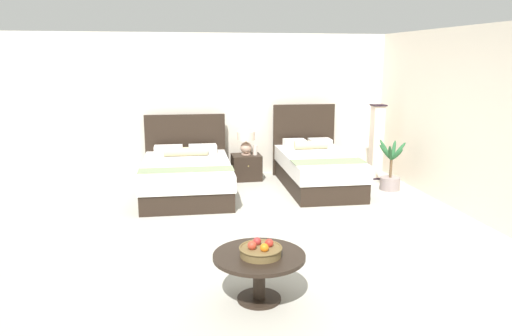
# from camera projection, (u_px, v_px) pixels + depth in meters

# --- Properties ---
(ground_plane) EXTENTS (9.20, 9.60, 0.02)m
(ground_plane) POSITION_uv_depth(u_px,v_px,m) (276.00, 226.00, 6.40)
(ground_plane) COLOR #B7B3A6
(wall_back) EXTENTS (9.20, 0.12, 2.60)m
(wall_back) POSITION_uv_depth(u_px,v_px,m) (241.00, 105.00, 8.99)
(wall_back) COLOR silver
(wall_back) RESTS_ON ground
(wall_side_right) EXTENTS (0.12, 5.20, 2.60)m
(wall_side_right) POSITION_uv_depth(u_px,v_px,m) (460.00, 119.00, 6.98)
(wall_side_right) COLOR silver
(wall_side_right) RESTS_ON ground
(bed_near_window) EXTENTS (1.48, 2.23, 1.18)m
(bed_near_window) POSITION_uv_depth(u_px,v_px,m) (187.00, 176.00, 7.84)
(bed_near_window) COLOR black
(bed_near_window) RESTS_ON ground
(bed_near_corner) EXTENTS (1.21, 2.15, 1.32)m
(bed_near_corner) POSITION_uv_depth(u_px,v_px,m) (317.00, 168.00, 8.21)
(bed_near_corner) COLOR black
(bed_near_corner) RESTS_ON ground
(nightstand) EXTENTS (0.52, 0.46, 0.46)m
(nightstand) POSITION_uv_depth(u_px,v_px,m) (246.00, 167.00, 8.76)
(nightstand) COLOR black
(nightstand) RESTS_ON ground
(table_lamp) EXTENTS (0.31, 0.31, 0.42)m
(table_lamp) POSITION_uv_depth(u_px,v_px,m) (246.00, 140.00, 8.67)
(table_lamp) COLOR tan
(table_lamp) RESTS_ON nightstand
(vase) EXTENTS (0.08, 0.08, 0.17)m
(vase) POSITION_uv_depth(u_px,v_px,m) (255.00, 150.00, 8.68)
(vase) COLOR beige
(vase) RESTS_ON nightstand
(coffee_table) EXTENTS (0.84, 0.84, 0.45)m
(coffee_table) POSITION_uv_depth(u_px,v_px,m) (259.00, 265.00, 4.36)
(coffee_table) COLOR black
(coffee_table) RESTS_ON ground
(fruit_bowl) EXTENTS (0.39, 0.39, 0.15)m
(fruit_bowl) POSITION_uv_depth(u_px,v_px,m) (261.00, 250.00, 4.29)
(fruit_bowl) COLOR brown
(fruit_bowl) RESTS_ON coffee_table
(floor_lamp_corner) EXTENTS (0.24, 0.24, 1.35)m
(floor_lamp_corner) POSITION_uv_depth(u_px,v_px,m) (376.00, 142.00, 8.74)
(floor_lamp_corner) COLOR black
(floor_lamp_corner) RESTS_ON ground
(potted_palm) EXTENTS (0.51, 0.51, 0.85)m
(potted_palm) POSITION_uv_depth(u_px,v_px,m) (390.00, 175.00, 8.08)
(potted_palm) COLOR gray
(potted_palm) RESTS_ON ground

